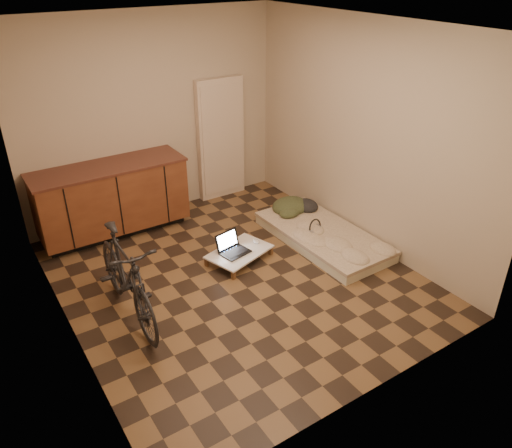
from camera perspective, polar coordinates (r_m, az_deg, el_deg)
room_shell at (r=4.93m, az=-2.65°, el=6.50°), size 3.50×4.00×2.60m
cabinets at (r=6.44m, az=-16.14°, el=2.77°), size 1.84×0.62×0.91m
appliance_panel at (r=7.10m, az=-4.06°, el=9.63°), size 0.70×0.10×1.70m
bicycle at (r=4.87m, az=-14.68°, el=-5.43°), size 0.49×1.55×1.00m
futon at (r=6.21m, az=7.61°, el=-1.37°), size 0.87×1.76×0.15m
clothing_pile at (r=6.62m, az=4.45°, el=2.57°), size 0.54×0.45×0.21m
headphones at (r=6.09m, az=6.77°, el=-0.30°), size 0.27×0.25×0.16m
lap_desk at (r=5.78m, az=-1.92°, el=-3.24°), size 0.83×0.66×0.12m
laptop at (r=5.74m, az=-2.74°, el=-2.74°), size 0.37×0.34×0.22m
mouse at (r=5.92m, az=0.03°, el=-1.98°), size 0.07×0.11×0.04m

